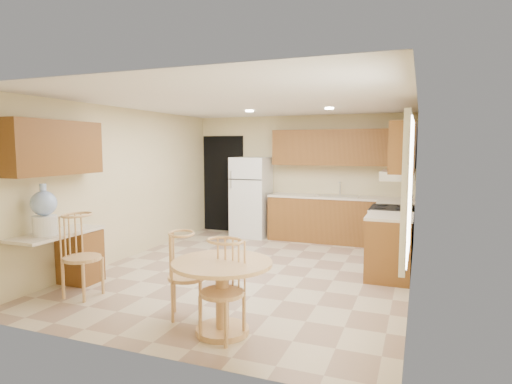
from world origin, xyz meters
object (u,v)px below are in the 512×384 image
at_px(chair_desk, 76,249).
at_px(refrigerator, 251,197).
at_px(water_crock, 44,212).
at_px(stove, 391,235).
at_px(dining_table, 222,286).
at_px(chair_table_b, 218,283).
at_px(chair_table_a, 182,268).

bearing_deg(chair_desk, refrigerator, 172.87).
distance_m(refrigerator, water_crock, 4.42).
bearing_deg(stove, chair_desk, -138.87).
xyz_separation_m(dining_table, chair_table_b, (0.05, -0.20, 0.10)).
bearing_deg(water_crock, chair_table_b, -8.98).
bearing_deg(chair_table_a, chair_table_b, 31.40).
bearing_deg(dining_table, refrigerator, 108.25).
xyz_separation_m(stove, chair_desk, (-3.47, -3.03, 0.16)).
xyz_separation_m(refrigerator, dining_table, (1.48, -4.50, -0.34)).
height_order(chair_table_b, water_crock, water_crock).
height_order(dining_table, chair_table_b, chair_table_b).
height_order(stove, chair_table_b, stove).
distance_m(refrigerator, chair_desk, 4.30).
height_order(chair_table_b, chair_desk, chair_desk).
bearing_deg(chair_table_a, stove, 120.22).
distance_m(stove, dining_table, 3.56).
distance_m(chair_table_b, water_crock, 2.66).
relative_size(chair_desk, water_crock, 1.60).
xyz_separation_m(dining_table, chair_desk, (-2.08, 0.24, 0.14)).
xyz_separation_m(dining_table, water_crock, (-2.53, 0.21, 0.58)).
bearing_deg(chair_table_b, stove, -100.32).
height_order(refrigerator, water_crock, refrigerator).
bearing_deg(dining_table, chair_table_a, 163.67).
bearing_deg(stove, water_crock, -142.02).
bearing_deg(dining_table, water_crock, 175.22).
relative_size(chair_table_b, chair_desk, 0.94).
bearing_deg(refrigerator, water_crock, -103.77).
bearing_deg(refrigerator, chair_table_b, -71.92).
bearing_deg(dining_table, stove, 66.96).
bearing_deg(chair_table_b, refrigerator, -61.09).
relative_size(dining_table, chair_table_a, 1.07).
distance_m(dining_table, chair_table_a, 0.58).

